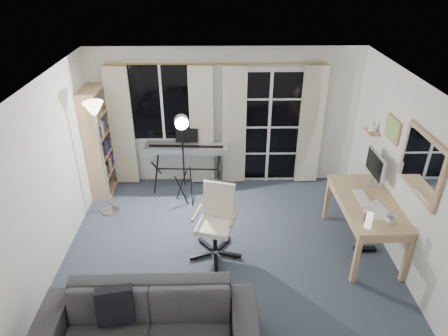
{
  "coord_description": "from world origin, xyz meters",
  "views": [
    {
      "loc": [
        -0.11,
        -4.36,
        3.73
      ],
      "look_at": [
        -0.04,
        0.35,
        1.13
      ],
      "focal_mm": 32.0,
      "sensor_mm": 36.0,
      "label": 1
    }
  ],
  "objects_px": {
    "mug": "(391,219)",
    "sofa": "(146,319)",
    "keyboard_piano": "(187,149)",
    "monitor": "(375,166)",
    "torchiere_lamp": "(96,126)",
    "bookshelf": "(99,143)",
    "studio_light": "(182,133)",
    "desk": "(367,207)",
    "office_chair": "(217,213)"
  },
  "relations": [
    {
      "from": "keyboard_piano",
      "to": "monitor",
      "type": "relative_size",
      "value": 2.55
    },
    {
      "from": "desk",
      "to": "studio_light",
      "type": "bearing_deg",
      "value": 155.41
    },
    {
      "from": "monitor",
      "to": "keyboard_piano",
      "type": "bearing_deg",
      "value": 155.42
    },
    {
      "from": "studio_light",
      "to": "torchiere_lamp",
      "type": "bearing_deg",
      "value": -179.32
    },
    {
      "from": "keyboard_piano",
      "to": "office_chair",
      "type": "relative_size",
      "value": 1.37
    },
    {
      "from": "sofa",
      "to": "desk",
      "type": "bearing_deg",
      "value": 29.99
    },
    {
      "from": "bookshelf",
      "to": "monitor",
      "type": "relative_size",
      "value": 3.32
    },
    {
      "from": "desk",
      "to": "torchiere_lamp",
      "type": "bearing_deg",
      "value": 165.14
    },
    {
      "from": "studio_light",
      "to": "monitor",
      "type": "distance_m",
      "value": 2.83
    },
    {
      "from": "office_chair",
      "to": "mug",
      "type": "distance_m",
      "value": 2.18
    },
    {
      "from": "bookshelf",
      "to": "sofa",
      "type": "relative_size",
      "value": 0.81
    },
    {
      "from": "keyboard_piano",
      "to": "sofa",
      "type": "relative_size",
      "value": 0.62
    },
    {
      "from": "bookshelf",
      "to": "torchiere_lamp",
      "type": "bearing_deg",
      "value": -70.33
    },
    {
      "from": "bookshelf",
      "to": "desk",
      "type": "relative_size",
      "value": 1.27
    },
    {
      "from": "studio_light",
      "to": "desk",
      "type": "xyz_separation_m",
      "value": [
        2.54,
        -1.1,
        -0.62
      ]
    },
    {
      "from": "torchiere_lamp",
      "to": "desk",
      "type": "distance_m",
      "value": 3.94
    },
    {
      "from": "mug",
      "to": "sofa",
      "type": "xyz_separation_m",
      "value": [
        -2.84,
        -1.12,
        -0.39
      ]
    },
    {
      "from": "bookshelf",
      "to": "desk",
      "type": "xyz_separation_m",
      "value": [
        4.0,
        -1.64,
        -0.2
      ]
    },
    {
      "from": "office_chair",
      "to": "monitor",
      "type": "bearing_deg",
      "value": 27.63
    },
    {
      "from": "desk",
      "to": "mug",
      "type": "height_order",
      "value": "mug"
    },
    {
      "from": "desk",
      "to": "monitor",
      "type": "height_order",
      "value": "monitor"
    },
    {
      "from": "torchiere_lamp",
      "to": "desk",
      "type": "bearing_deg",
      "value": -13.58
    },
    {
      "from": "torchiere_lamp",
      "to": "office_chair",
      "type": "height_order",
      "value": "torchiere_lamp"
    },
    {
      "from": "desk",
      "to": "bookshelf",
      "type": "bearing_deg",
      "value": 156.41
    },
    {
      "from": "torchiere_lamp",
      "to": "mug",
      "type": "bearing_deg",
      "value": -20.06
    },
    {
      "from": "keyboard_piano",
      "to": "mug",
      "type": "relative_size",
      "value": 11.19
    },
    {
      "from": "torchiere_lamp",
      "to": "keyboard_piano",
      "type": "bearing_deg",
      "value": 30.74
    },
    {
      "from": "keyboard_piano",
      "to": "monitor",
      "type": "xyz_separation_m",
      "value": [
        2.73,
        -1.18,
        0.29
      ]
    },
    {
      "from": "mug",
      "to": "bookshelf",
      "type": "bearing_deg",
      "value": 152.43
    },
    {
      "from": "office_chair",
      "to": "desk",
      "type": "bearing_deg",
      "value": 16.26
    },
    {
      "from": "bookshelf",
      "to": "torchiere_lamp",
      "type": "relative_size",
      "value": 0.99
    },
    {
      "from": "mug",
      "to": "sofa",
      "type": "relative_size",
      "value": 0.06
    },
    {
      "from": "bookshelf",
      "to": "office_chair",
      "type": "relative_size",
      "value": 1.78
    },
    {
      "from": "desk",
      "to": "sofa",
      "type": "relative_size",
      "value": 0.64
    },
    {
      "from": "torchiere_lamp",
      "to": "keyboard_piano",
      "type": "distance_m",
      "value": 1.59
    },
    {
      "from": "monitor",
      "to": "studio_light",
      "type": "bearing_deg",
      "value": 165.45
    },
    {
      "from": "keyboard_piano",
      "to": "sofa",
      "type": "height_order",
      "value": "keyboard_piano"
    },
    {
      "from": "sofa",
      "to": "office_chair",
      "type": "bearing_deg",
      "value": 64.97
    },
    {
      "from": "monitor",
      "to": "torchiere_lamp",
      "type": "bearing_deg",
      "value": 172.13
    },
    {
      "from": "torchiere_lamp",
      "to": "office_chair",
      "type": "xyz_separation_m",
      "value": [
        1.73,
        -0.94,
        -0.88
      ]
    },
    {
      "from": "keyboard_piano",
      "to": "office_chair",
      "type": "xyz_separation_m",
      "value": [
        0.52,
        -1.66,
        -0.16
      ]
    },
    {
      "from": "office_chair",
      "to": "mug",
      "type": "xyz_separation_m",
      "value": [
        2.12,
        -0.47,
        0.22
      ]
    },
    {
      "from": "bookshelf",
      "to": "mug",
      "type": "xyz_separation_m",
      "value": [
        4.1,
        -2.14,
        -0.04
      ]
    },
    {
      "from": "keyboard_piano",
      "to": "desk",
      "type": "height_order",
      "value": "keyboard_piano"
    },
    {
      "from": "mug",
      "to": "sofa",
      "type": "bearing_deg",
      "value": -158.52
    },
    {
      "from": "keyboard_piano",
      "to": "bookshelf",
      "type": "bearing_deg",
      "value": -177.58
    },
    {
      "from": "studio_light",
      "to": "mug",
      "type": "bearing_deg",
      "value": -39.42
    },
    {
      "from": "keyboard_piano",
      "to": "mug",
      "type": "xyz_separation_m",
      "value": [
        2.64,
        -2.13,
        0.07
      ]
    },
    {
      "from": "bookshelf",
      "to": "monitor",
      "type": "height_order",
      "value": "bookshelf"
    },
    {
      "from": "bookshelf",
      "to": "office_chair",
      "type": "xyz_separation_m",
      "value": [
        1.98,
        -1.67,
        -0.27
      ]
    }
  ]
}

